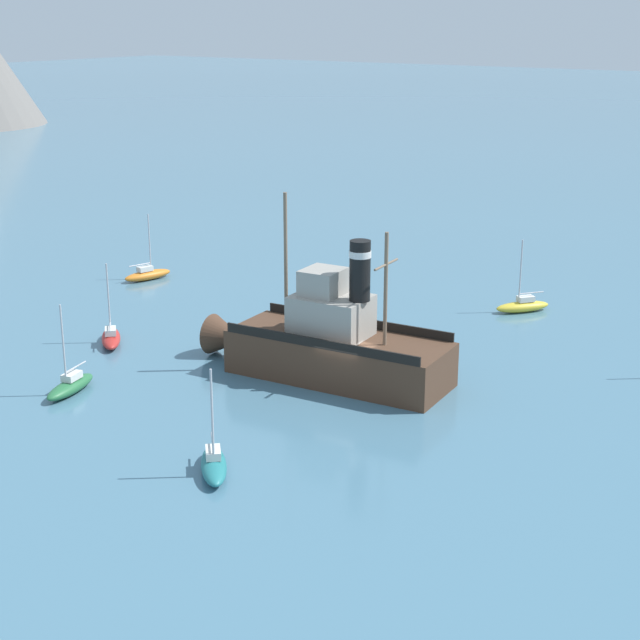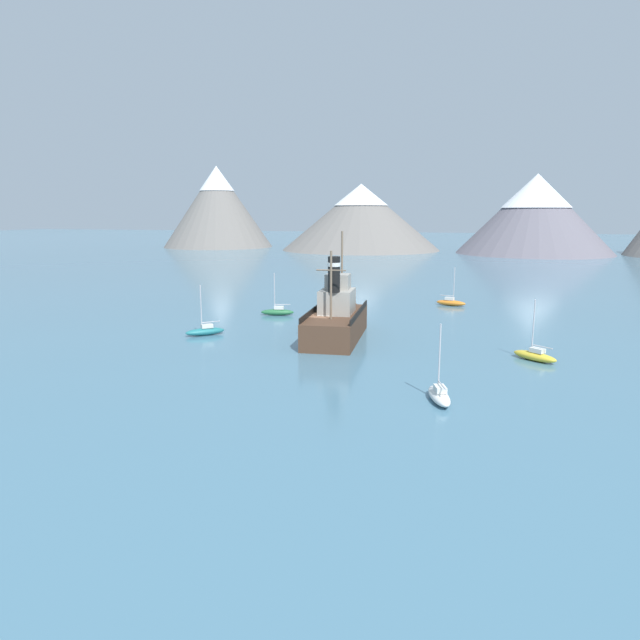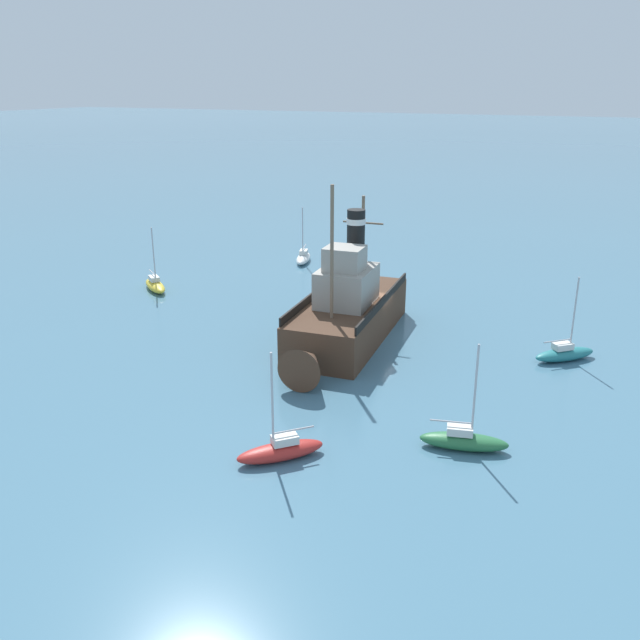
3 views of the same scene
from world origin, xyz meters
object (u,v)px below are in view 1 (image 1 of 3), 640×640
object	(u,v)px
sailboat_yellow	(523,306)
sailboat_orange	(147,274)
old_tugboat	(329,345)
sailboat_green	(70,385)
sailboat_red	(111,337)
sailboat_teal	(214,464)

from	to	relation	value
sailboat_yellow	sailboat_orange	distance (m)	27.48
old_tugboat	sailboat_green	size ratio (longest dim) A/B	2.99
sailboat_red	sailboat_green	size ratio (longest dim) A/B	1.00
sailboat_red	sailboat_green	xyz separation A→B (m)	(-6.80, -4.04, 0.00)
sailboat_orange	sailboat_green	bearing A→B (deg)	-146.13
sailboat_red	sailboat_green	bearing A→B (deg)	-149.28
sailboat_green	sailboat_teal	xyz separation A→B (m)	(-2.91, -12.22, 0.00)
sailboat_green	sailboat_yellow	bearing A→B (deg)	-26.82
old_tugboat	sailboat_yellow	distance (m)	17.80
sailboat_yellow	sailboat_teal	bearing A→B (deg)	177.31
sailboat_green	sailboat_orange	size ratio (longest dim) A/B	1.00
sailboat_orange	sailboat_red	bearing A→B (deg)	-144.44
old_tugboat	sailboat_teal	bearing A→B (deg)	-169.00
sailboat_yellow	sailboat_teal	size ratio (longest dim) A/B	1.00
old_tugboat	sailboat_teal	world-z (taller)	old_tugboat
sailboat_red	sailboat_teal	world-z (taller)	same
old_tugboat	sailboat_yellow	bearing A→B (deg)	-12.49
sailboat_yellow	sailboat_orange	size ratio (longest dim) A/B	1.00
sailboat_teal	sailboat_yellow	bearing A→B (deg)	-2.69
old_tugboat	sailboat_green	xyz separation A→B (m)	(-9.61, 9.78, -1.40)
sailboat_green	sailboat_teal	bearing A→B (deg)	-103.39
sailboat_red	sailboat_orange	xyz separation A→B (m)	(12.01, 8.59, 0.00)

